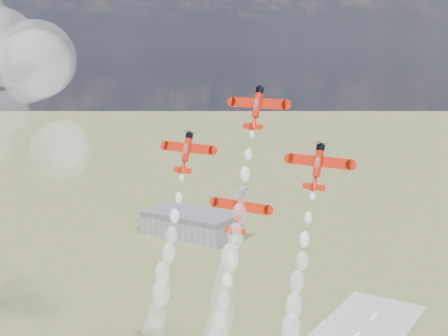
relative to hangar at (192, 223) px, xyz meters
The scene contains 8 objects.
hangar is the anchor object (origin of this frame).
plane_lead 215.77m from the hangar, 50.96° to the right, with size 13.24×5.69×9.14m.
plane_left 205.76m from the hangar, 55.31° to the right, with size 13.24×5.69×9.14m.
plane_right 224.28m from the hangar, 48.25° to the right, with size 13.24×5.69×9.14m.
plane_slot 214.07m from the hangar, 52.24° to the right, with size 13.24×5.69×9.14m.
smoke_trail_lead 214.13m from the hangar, 53.24° to the right, with size 6.00×16.64×43.94m.
smoke_trail_left 206.60m from the hangar, 57.37° to the right, with size 5.48×17.69×43.91m.
drifted_smoke_cloud 186.41m from the hangar, 71.73° to the right, with size 62.69×37.36×54.59m.
Camera 1 is at (69.51, -90.66, 101.96)m, focal length 50.00 mm.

